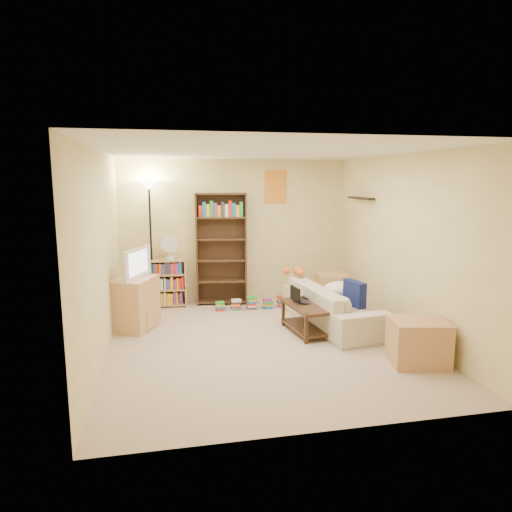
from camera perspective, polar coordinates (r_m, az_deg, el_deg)
name	(u,v)px	position (r m, az deg, el deg)	size (l,w,h in m)	color
room	(263,221)	(5.86, 0.89, 4.38)	(4.50, 4.54, 2.52)	#C4AB93
sofa	(333,305)	(6.94, 9.59, -6.04)	(1.02, 2.13, 0.60)	beige
navy_pillow	(354,294)	(6.54, 12.21, -4.61)	(0.40, 0.12, 0.36)	#121950
cream_blanket	(341,289)	(7.00, 10.54, -4.13)	(0.55, 0.40, 0.24)	white
tabby_cat	(296,271)	(7.44, 5.06, -1.87)	(0.48, 0.21, 0.16)	orange
coffee_table	(308,315)	(6.54, 6.55, -7.28)	(0.62, 0.98, 0.41)	#3B2316
laptop	(304,301)	(6.64, 5.97, -5.58)	(0.29, 0.37, 0.03)	black
laptop_screen	(295,294)	(6.56, 4.92, -4.75)	(0.01, 0.31, 0.21)	white
mug	(328,306)	(6.28, 8.98, -6.20)	(0.13, 0.13, 0.09)	silver
tv_remote	(306,298)	(6.81, 6.27, -5.22)	(0.05, 0.16, 0.02)	black
tv_stand	(134,303)	(6.88, -14.96, -5.75)	(0.50, 0.70, 0.75)	tan
television	(133,263)	(6.75, -15.17, -0.86)	(0.40, 0.74, 0.44)	black
tall_bookshelf	(221,246)	(7.87, -4.34, 1.24)	(0.90, 0.40, 1.93)	#402E18
short_bookshelf	(168,283)	(7.93, -10.97, -3.33)	(0.65, 0.29, 0.81)	tan
desk_fan	(169,246)	(7.78, -10.78, 1.21)	(0.29, 0.16, 0.42)	silver
floor_lamp	(150,207)	(7.75, -13.16, 6.03)	(0.36, 0.36, 2.14)	black
side_table	(332,290)	(7.87, 9.47, -4.27)	(0.50, 0.50, 0.58)	tan
end_cabinet	(418,342)	(5.77, 19.62, -10.09)	(0.63, 0.53, 0.53)	tan
book_stacks	(253,304)	(7.70, -0.35, -5.97)	(1.24, 0.15, 0.21)	red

